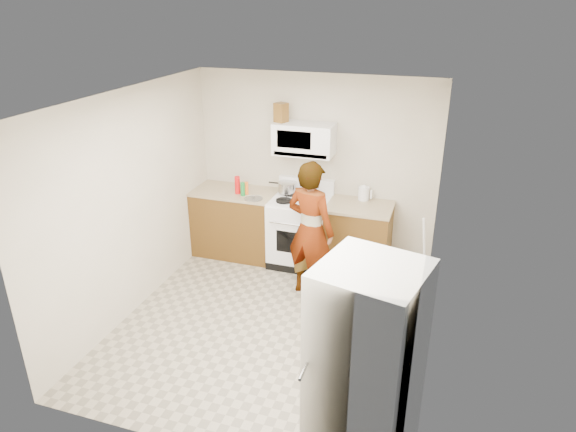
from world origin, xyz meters
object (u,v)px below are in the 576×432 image
at_px(fridge, 365,369).
at_px(kettle, 364,193).
at_px(microwave, 304,139).
at_px(gas_range, 300,230).
at_px(saucepan, 287,187).
at_px(person, 310,230).

xyz_separation_m(fridge, kettle, (-0.59, 3.16, 0.17)).
height_order(microwave, kettle, microwave).
xyz_separation_m(microwave, kettle, (0.78, 0.09, -0.68)).
xyz_separation_m(gas_range, saucepan, (-0.23, 0.14, 0.53)).
height_order(microwave, saucepan, microwave).
xyz_separation_m(microwave, fridge, (1.38, -3.06, -0.85)).
bearing_deg(kettle, saucepan, 168.92).
relative_size(gas_range, microwave, 1.49).
xyz_separation_m(person, fridge, (1.04, -2.22, 0.01)).
bearing_deg(person, saucepan, -38.61).
distance_m(fridge, saucepan, 3.47).
bearing_deg(kettle, person, -131.18).
xyz_separation_m(microwave, person, (0.33, -0.84, -0.86)).
height_order(person, kettle, person).
relative_size(person, fridge, 0.99).
bearing_deg(gas_range, saucepan, 148.29).
height_order(gas_range, microwave, microwave).
bearing_deg(microwave, person, -68.33).
distance_m(person, kettle, 1.05).
relative_size(microwave, saucepan, 3.16).
relative_size(person, saucepan, 7.03).
xyz_separation_m(person, kettle, (0.45, 0.93, 0.18)).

